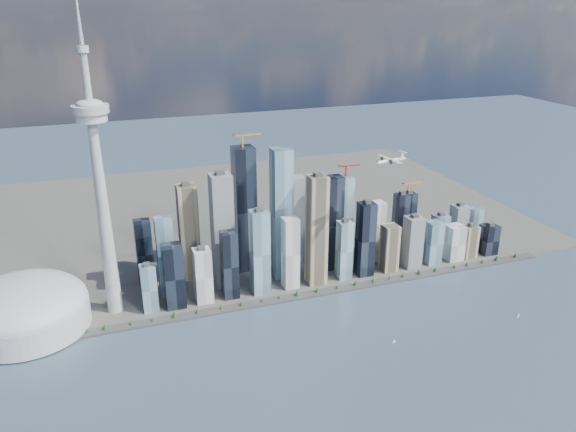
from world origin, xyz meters
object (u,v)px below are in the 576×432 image
object	(u,v)px
dome_stadium	(25,308)
airplane	(391,160)
sailboat_east	(518,316)
needle_tower	(100,183)
sailboat_west	(394,341)

from	to	relation	value
dome_stadium	airplane	size ratio (longest dim) A/B	3.00
dome_stadium	airplane	distance (m)	654.89
sailboat_east	needle_tower	bearing A→B (deg)	143.10
needle_tower	sailboat_east	size ratio (longest dim) A/B	62.46
sailboat_west	sailboat_east	xyz separation A→B (m)	(240.35, -3.28, 0.14)
dome_stadium	sailboat_east	size ratio (longest dim) A/B	22.69
needle_tower	airplane	size ratio (longest dim) A/B	8.26
dome_stadium	sailboat_west	distance (m)	602.46
airplane	sailboat_east	world-z (taller)	airplane
dome_stadium	sailboat_east	distance (m)	829.46
airplane	sailboat_west	distance (m)	300.89
airplane	dome_stadium	bearing A→B (deg)	161.75
dome_stadium	airplane	world-z (taller)	airplane
sailboat_west	sailboat_east	distance (m)	240.37
dome_stadium	sailboat_west	world-z (taller)	dome_stadium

